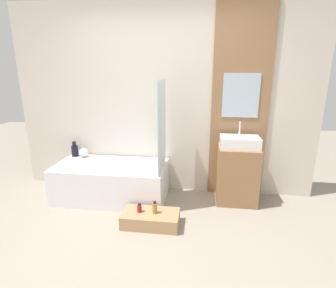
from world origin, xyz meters
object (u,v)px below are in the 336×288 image
(bathtub, at_px, (112,181))
(bottle_soap_primary, at_px, (139,208))
(wooden_step_bench, at_px, (151,219))
(vase_tall_dark, at_px, (75,150))
(sink, at_px, (240,142))
(bottle_soap_secondary, at_px, (155,208))
(vase_round_light, at_px, (84,153))

(bathtub, bearing_deg, bottle_soap_primary, -47.87)
(wooden_step_bench, distance_m, vase_tall_dark, 1.64)
(wooden_step_bench, relative_size, sink, 1.31)
(bathtub, xyz_separation_m, bottle_soap_secondary, (0.71, -0.59, -0.03))
(bottle_soap_primary, xyz_separation_m, bottle_soap_secondary, (0.18, 0.00, 0.02))
(vase_tall_dark, height_order, bottle_soap_primary, vase_tall_dark)
(bathtub, distance_m, bottle_soap_primary, 0.79)
(bathtub, relative_size, bottle_soap_secondary, 10.18)
(sink, height_order, vase_round_light, sink)
(sink, relative_size, vase_tall_dark, 2.22)
(vase_tall_dark, relative_size, bottle_soap_secondary, 1.52)
(wooden_step_bench, xyz_separation_m, vase_round_light, (-1.16, 0.85, 0.47))
(bathtub, xyz_separation_m, sink, (1.69, 0.14, 0.58))
(vase_round_light, distance_m, bottle_soap_primary, 1.38)
(bathtub, distance_m, wooden_step_bench, 0.90)
(vase_tall_dark, distance_m, bottle_soap_secondary, 1.64)
(vase_round_light, bearing_deg, sink, -3.21)
(bathtub, bearing_deg, bottle_soap_secondary, -39.67)
(vase_tall_dark, bearing_deg, vase_round_light, -6.73)
(sink, xyz_separation_m, vase_tall_dark, (-2.33, 0.14, -0.25))
(vase_tall_dark, bearing_deg, sink, -3.43)
(bathtub, relative_size, wooden_step_bench, 2.30)
(sink, height_order, bottle_soap_primary, sink)
(bathtub, height_order, bottle_soap_primary, bathtub)
(vase_tall_dark, relative_size, vase_round_light, 1.71)
(vase_round_light, height_order, bottle_soap_primary, vase_round_light)
(sink, bearing_deg, wooden_step_bench, -144.71)
(wooden_step_bench, bearing_deg, bottle_soap_secondary, -0.00)
(sink, distance_m, bottle_soap_primary, 1.50)
(wooden_step_bench, bearing_deg, vase_round_light, 143.82)
(bathtub, bearing_deg, vase_round_light, 152.46)
(sink, xyz_separation_m, bottle_soap_secondary, (-0.98, -0.73, -0.61))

